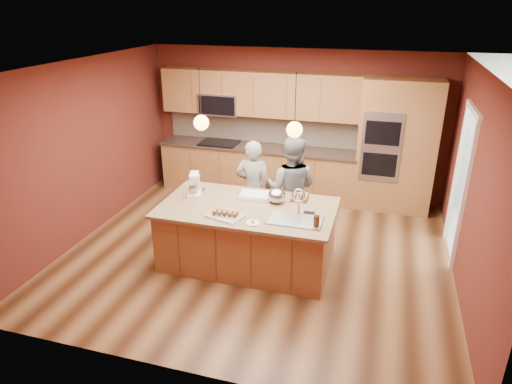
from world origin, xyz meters
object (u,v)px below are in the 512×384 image
(island, at_px, (248,234))
(person_right, at_px, (291,189))
(stand_mixer, at_px, (195,186))
(person_left, at_px, (253,188))
(mixing_bowl, at_px, (277,196))

(island, bearing_deg, person_right, 66.82)
(stand_mixer, bearing_deg, person_right, 14.56)
(person_left, bearing_deg, person_right, 174.90)
(stand_mixer, bearing_deg, mixing_bowl, -12.78)
(island, height_order, person_right, person_right)
(person_left, distance_m, mixing_bowl, 0.90)
(island, height_order, person_left, person_left)
(mixing_bowl, bearing_deg, person_left, 128.55)
(island, relative_size, stand_mixer, 6.98)
(person_right, bearing_deg, mixing_bowl, 85.40)
(person_left, relative_size, mixing_bowl, 6.11)
(island, height_order, mixing_bowl, island)
(person_right, relative_size, stand_mixer, 4.81)
(person_left, height_order, stand_mixer, person_left)
(person_right, relative_size, mixing_bowl, 6.55)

